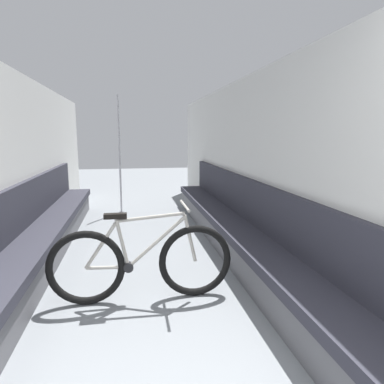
{
  "coord_description": "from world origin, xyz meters",
  "views": [
    {
      "loc": [
        -0.11,
        -0.56,
        1.52
      ],
      "look_at": [
        0.69,
        3.89,
        0.76
      ],
      "focal_mm": 32.0,
      "sensor_mm": 36.0,
      "label": 1
    }
  ],
  "objects_px": {
    "bench_seat_row_left": "(35,243)",
    "bench_seat_row_right": "(238,232)",
    "bicycle": "(142,263)",
    "grab_pole_near": "(120,156)"
  },
  "relations": [
    {
      "from": "bench_seat_row_right",
      "to": "bench_seat_row_left",
      "type": "bearing_deg",
      "value": 180.0
    },
    {
      "from": "bench_seat_row_left",
      "to": "bench_seat_row_right",
      "type": "height_order",
      "value": "same"
    },
    {
      "from": "bench_seat_row_right",
      "to": "bicycle",
      "type": "height_order",
      "value": "bench_seat_row_right"
    },
    {
      "from": "bench_seat_row_right",
      "to": "grab_pole_near",
      "type": "distance_m",
      "value": 3.25
    },
    {
      "from": "bench_seat_row_left",
      "to": "grab_pole_near",
      "type": "distance_m",
      "value": 3.01
    },
    {
      "from": "bench_seat_row_left",
      "to": "bench_seat_row_right",
      "type": "relative_size",
      "value": 1.0
    },
    {
      "from": "bicycle",
      "to": "bench_seat_row_right",
      "type": "bearing_deg",
      "value": 55.22
    },
    {
      "from": "bench_seat_row_right",
      "to": "grab_pole_near",
      "type": "height_order",
      "value": "grab_pole_near"
    },
    {
      "from": "bench_seat_row_right",
      "to": "grab_pole_near",
      "type": "relative_size",
      "value": 2.78
    },
    {
      "from": "grab_pole_near",
      "to": "bicycle",
      "type": "bearing_deg",
      "value": -85.84
    }
  ]
}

